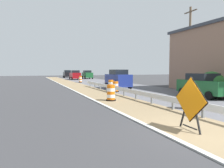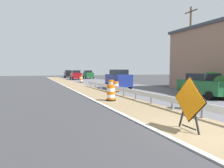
{
  "view_description": "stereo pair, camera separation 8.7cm",
  "coord_description": "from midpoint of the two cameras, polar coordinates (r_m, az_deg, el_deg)",
  "views": [
    {
      "loc": [
        -5.41,
        -5.19,
        2.18
      ],
      "look_at": [
        0.55,
        9.42,
        1.08
      ],
      "focal_mm": 31.76,
      "sensor_mm": 36.0,
      "label": 1
    },
    {
      "loc": [
        -5.33,
        -5.22,
        2.18
      ],
      "look_at": [
        0.55,
        9.42,
        1.08
      ],
      "focal_mm": 31.76,
      "sensor_mm": 36.0,
      "label": 2
    }
  ],
  "objects": [
    {
      "name": "curb_near_edge",
      "position": [
        6.95,
        15.51,
        -14.38
      ],
      "size": [
        0.2,
        120.0,
        0.11
      ],
      "primitive_type": "cube",
      "color": "#ADADA8",
      "rests_on": "ground"
    },
    {
      "name": "car_mid_far_lane",
      "position": [
        32.2,
        1.9,
        1.87
      ],
      "size": [
        2.01,
        4.57,
        1.99
      ],
      "rotation": [
        0.0,
        0.0,
        -1.58
      ],
      "color": "black",
      "rests_on": "ground"
    },
    {
      "name": "traffic_barrel_far",
      "position": [
        21.51,
        -0.41,
        -0.46
      ],
      "size": [
        0.68,
        0.68,
        1.13
      ],
      "color": "orange",
      "rests_on": "ground"
    },
    {
      "name": "bush_roadside",
      "position": [
        18.25,
        26.56,
        -0.01
      ],
      "size": [
        2.12,
        2.12,
        2.08
      ],
      "primitive_type": "ellipsoid",
      "color": "#286028",
      "rests_on": "ground"
    },
    {
      "name": "car_trailing_near_lane",
      "position": [
        17.82,
        24.71,
        -0.28
      ],
      "size": [
        2.25,
        4.53,
        1.93
      ],
      "rotation": [
        0.0,
        0.0,
        -1.61
      ],
      "color": "#195128",
      "rests_on": "ground"
    },
    {
      "name": "car_trailing_far_lane",
      "position": [
        58.74,
        -12.83,
        2.83
      ],
      "size": [
        2.17,
        4.29,
        2.21
      ],
      "rotation": [
        0.0,
        0.0,
        1.54
      ],
      "color": "black",
      "rests_on": "ground"
    },
    {
      "name": "warning_sign_diamond",
      "position": [
        7.65,
        21.29,
        -4.72
      ],
      "size": [
        0.14,
        1.66,
        1.97
      ],
      "rotation": [
        0.0,
        0.0,
        3.08
      ],
      "color": "black",
      "rests_on": "ground"
    },
    {
      "name": "utility_pole_near",
      "position": [
        23.74,
        21.34,
        9.78
      ],
      "size": [
        0.24,
        1.8,
        9.06
      ],
      "color": "brown",
      "rests_on": "ground"
    },
    {
      "name": "car_lead_near_lane",
      "position": [
        23.47,
        1.61,
        1.4
      ],
      "size": [
        2.05,
        4.24,
        2.26
      ],
      "rotation": [
        0.0,
        0.0,
        1.56
      ],
      "color": "navy",
      "rests_on": "ground"
    },
    {
      "name": "median_dirt_strip",
      "position": [
        8.07,
        25.38,
        -12.03
      ],
      "size": [
        3.22,
        120.0,
        0.01
      ],
      "primitive_type": "cube",
      "color": "#7F6B4C",
      "rests_on": "ground"
    },
    {
      "name": "traffic_barrel_farther",
      "position": [
        35.57,
        -9.16,
        1.26
      ],
      "size": [
        0.64,
        0.64,
        1.15
      ],
      "color": "orange",
      "rests_on": "ground"
    },
    {
      "name": "ground_plane",
      "position": [
        7.79,
        23.29,
        -12.58
      ],
      "size": [
        160.0,
        160.0,
        0.0
      ],
      "primitive_type": "plane",
      "color": "#333335"
    },
    {
      "name": "guardrail_median",
      "position": [
        9.28,
        29.03,
        -6.81
      ],
      "size": [
        0.18,
        41.65,
        0.71
      ],
      "color": "silver",
      "rests_on": "ground"
    },
    {
      "name": "car_distant_a",
      "position": [
        51.87,
        -7.17,
        2.73
      ],
      "size": [
        2.22,
        4.49,
        2.15
      ],
      "rotation": [
        0.0,
        0.0,
        -1.59
      ],
      "color": "#195128",
      "rests_on": "ground"
    },
    {
      "name": "traffic_barrel_mid",
      "position": [
        19.87,
        0.88,
        -0.94
      ],
      "size": [
        0.71,
        0.71,
        1.05
      ],
      "color": "orange",
      "rests_on": "ground"
    },
    {
      "name": "traffic_barrel_close",
      "position": [
        14.18,
        -0.49,
        -2.75
      ],
      "size": [
        0.72,
        0.72,
        1.13
      ],
      "color": "orange",
      "rests_on": "ground"
    },
    {
      "name": "car_lead_far_lane",
      "position": [
        47.13,
        -10.66,
        2.57
      ],
      "size": [
        2.21,
        4.4,
        2.16
      ],
      "rotation": [
        0.0,
        0.0,
        1.56
      ],
      "color": "maroon",
      "rests_on": "ground"
    },
    {
      "name": "traffic_barrel_nearest",
      "position": [
        12.0,
        21.03,
        -4.33
      ],
      "size": [
        0.73,
        0.73,
        1.1
      ],
      "color": "orange",
      "rests_on": "ground"
    }
  ]
}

